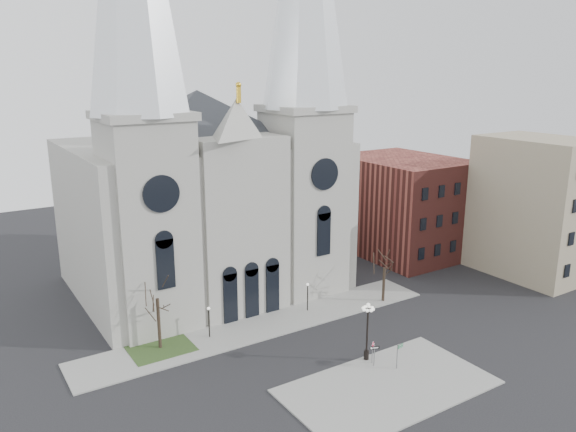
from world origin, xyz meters
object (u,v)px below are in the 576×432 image
one_way_sign (374,352)px  globe_lamp (368,324)px  street_name_sign (398,354)px  stop_sign (373,347)px

one_way_sign → globe_lamp: bearing=103.5°
one_way_sign → street_name_sign: (1.50, -1.46, -0.01)m
globe_lamp → one_way_sign: (-0.18, -1.28, -2.14)m
stop_sign → street_name_sign: (1.32, -1.93, -0.18)m
globe_lamp → stop_sign: bearing=-90.4°
one_way_sign → street_name_sign: street_name_sign is taller
globe_lamp → street_name_sign: size_ratio=2.39×
street_name_sign → globe_lamp: bearing=108.3°
stop_sign → one_way_sign: bearing=-121.6°
one_way_sign → stop_sign: bearing=91.0°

